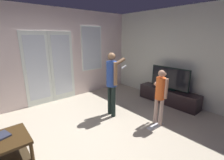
{
  "coord_description": "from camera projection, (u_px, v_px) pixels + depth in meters",
  "views": [
    {
      "loc": [
        -1.21,
        -2.18,
        1.88
      ],
      "look_at": [
        0.77,
        0.16,
        1.03
      ],
      "focal_mm": 25.69,
      "sensor_mm": 36.0,
      "label": 1
    }
  ],
  "objects": [
    {
      "name": "ground_plane",
      "position": [
        85.0,
        146.0,
        2.86
      ],
      "size": [
        6.35,
        4.85,
        0.02
      ],
      "primitive_type": "cube",
      "color": "#B3A691"
    },
    {
      "name": "wall_back_with_doors",
      "position": [
        39.0,
        58.0,
        4.31
      ],
      "size": [
        6.35,
        0.09,
        2.68
      ],
      "color": "silver",
      "rests_on": "ground_plane"
    },
    {
      "name": "wall_right_plain",
      "position": [
        180.0,
        57.0,
        4.47
      ],
      "size": [
        0.06,
        4.85,
        2.65
      ],
      "color": "silver",
      "rests_on": "ground_plane"
    },
    {
      "name": "tv_stand",
      "position": [
        168.0,
        96.0,
        4.59
      ],
      "size": [
        0.4,
        1.72,
        0.42
      ],
      "color": "black",
      "rests_on": "ground_plane"
    },
    {
      "name": "flat_screen_tv",
      "position": [
        170.0,
        78.0,
        4.45
      ],
      "size": [
        0.08,
        1.12,
        0.63
      ],
      "color": "black",
      "rests_on": "tv_stand"
    },
    {
      "name": "person_adult",
      "position": [
        112.0,
        79.0,
        3.72
      ],
      "size": [
        0.69,
        0.41,
        1.52
      ],
      "color": "black",
      "rests_on": "ground_plane"
    },
    {
      "name": "person_child",
      "position": [
        160.0,
        93.0,
        3.35
      ],
      "size": [
        0.54,
        0.34,
        1.22
      ],
      "color": "tan",
      "rests_on": "ground_plane"
    },
    {
      "name": "loose_keyboard",
      "position": [
        155.0,
        126.0,
        3.44
      ],
      "size": [
        0.44,
        0.15,
        0.02
      ],
      "color": "white",
      "rests_on": "ground_plane"
    }
  ]
}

